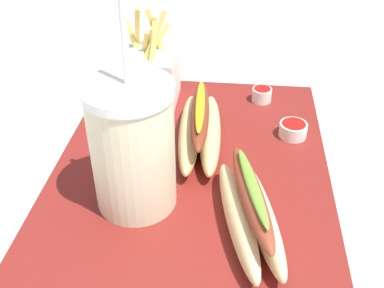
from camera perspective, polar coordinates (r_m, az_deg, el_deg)
ground_plane at (r=0.62m, az=0.00°, el=-4.50°), size 2.40×2.40×0.02m
food_tray at (r=0.61m, az=0.00°, el=-3.06°), size 0.45×0.35×0.02m
soda_cup at (r=0.50m, az=-7.35°, el=-0.35°), size 0.10×0.10×0.25m
fries_basket at (r=0.72m, az=-5.20°, el=8.44°), size 0.09×0.09×0.15m
hot_dog_1 at (r=0.62m, az=0.98°, el=1.98°), size 0.19×0.07×0.07m
hot_dog_2 at (r=0.50m, az=7.19°, el=-8.23°), size 0.19×0.09×0.07m
ketchup_cup_1 at (r=0.74m, az=8.64°, el=6.13°), size 0.03×0.03×0.02m
ketchup_cup_2 at (r=0.66m, az=12.41°, el=1.82°), size 0.04×0.04×0.02m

